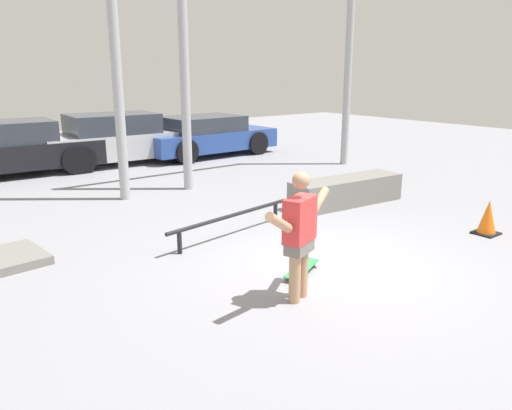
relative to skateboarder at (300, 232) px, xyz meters
The scene contains 10 objects.
ground_plane 1.42m from the skateboarder, 26.53° to the left, with size 36.00×36.00×0.00m, color gray.
skateboarder is the anchor object (origin of this frame).
skateboard 1.07m from the skateboarder, 44.15° to the left, with size 0.78×0.53×0.08m.
grind_box 4.45m from the skateboarder, 35.55° to the left, with size 2.42×0.66×0.52m, color slate.
grind_rail 2.46m from the skateboarder, 73.68° to the left, with size 2.55×0.49×0.37m.
canopy_support_right 7.64m from the skateboarder, 52.52° to the left, with size 5.22×0.20×6.21m.
parked_car_black 9.68m from the skateboarder, 95.62° to the left, with size 4.22×1.99×1.35m.
parked_car_silver 9.73m from the skateboarder, 79.23° to the left, with size 4.30×2.07×1.39m.
parked_car_blue 10.25m from the skateboarder, 63.96° to the left, with size 4.24×2.09×1.21m.
traffic_cone 4.04m from the skateboarder, ahead, with size 0.36×0.36×0.56m.
Camera 1 is at (-4.65, -4.43, 2.57)m, focal length 35.00 mm.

